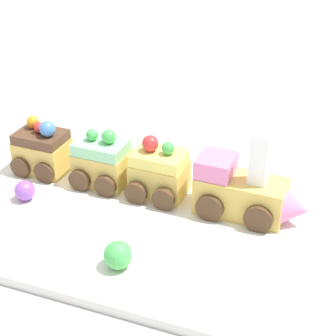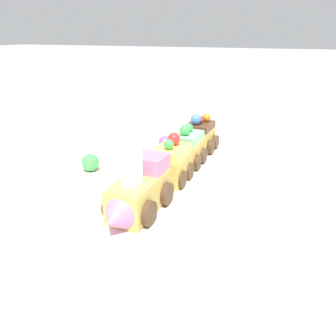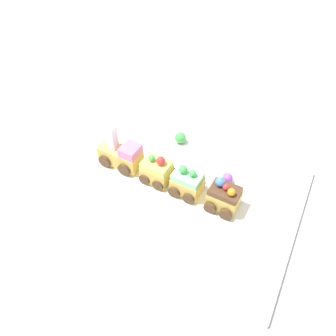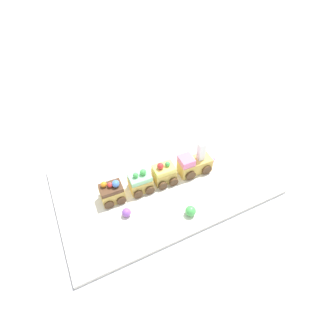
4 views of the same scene
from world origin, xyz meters
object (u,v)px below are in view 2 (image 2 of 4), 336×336
at_px(cake_train_locomotive, 137,193).
at_px(gumball_green, 90,163).
at_px(cake_car_lemon, 170,164).
at_px(cake_car_chocolate, 200,136).
at_px(gumball_purple, 164,142).
at_px(cake_car_mint, 186,149).

xyz_separation_m(cake_train_locomotive, gumball_green, (-0.10, -0.14, -0.01)).
relative_size(cake_train_locomotive, cake_car_lemon, 1.69).
relative_size(cake_car_chocolate, gumball_purple, 3.02).
distance_m(cake_train_locomotive, cake_car_lemon, 0.11).
xyz_separation_m(cake_car_lemon, gumball_purple, (-0.15, -0.07, -0.02)).
xyz_separation_m(cake_car_mint, gumball_purple, (-0.07, -0.07, -0.02)).
height_order(gumball_purple, gumball_green, gumball_green).
height_order(cake_car_chocolate, gumball_green, cake_car_chocolate).
xyz_separation_m(cake_car_chocolate, gumball_purple, (0.02, -0.07, -0.02)).
height_order(cake_car_mint, gumball_green, cake_car_mint).
bearing_deg(cake_car_chocolate, cake_car_mint, 0.06).
height_order(cake_train_locomotive, cake_car_chocolate, cake_train_locomotive).
xyz_separation_m(cake_car_lemon, cake_car_mint, (-0.08, 0.00, -0.00)).
bearing_deg(gumball_purple, cake_train_locomotive, 13.89).
relative_size(cake_car_mint, cake_car_chocolate, 1.00).
xyz_separation_m(cake_car_mint, gumball_green, (0.09, -0.15, -0.01)).
xyz_separation_m(gumball_purple, gumball_green, (0.16, -0.08, 0.00)).
distance_m(cake_car_mint, cake_car_chocolate, 0.09).
bearing_deg(cake_car_mint, cake_car_chocolate, -179.94).
distance_m(cake_car_chocolate, gumball_purple, 0.08).
bearing_deg(cake_train_locomotive, gumball_green, -123.96).
xyz_separation_m(cake_train_locomotive, cake_car_lemon, (-0.11, 0.00, -0.00)).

